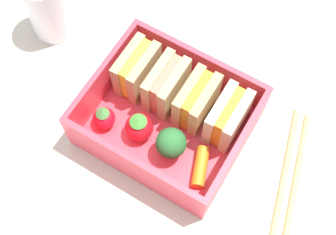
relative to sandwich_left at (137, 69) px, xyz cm
name	(u,v)px	position (x,y,z in cm)	size (l,w,h in cm)	color
ground_plane	(168,131)	(5.53, -2.75, -4.82)	(120.00, 120.00, 2.00)	beige
bento_tray	(168,125)	(5.53, -2.75, -3.22)	(16.56, 14.02, 1.20)	#E83C4D
bento_rim	(168,114)	(5.53, -2.75, -0.16)	(16.56, 14.02, 4.92)	#E83C4D
sandwich_left	(137,69)	(0.00, 0.00, 0.00)	(2.95, 5.50, 5.25)	tan
sandwich_center_left	(166,85)	(3.69, 0.00, 0.00)	(2.95, 5.50, 5.25)	tan
sandwich_center	(197,101)	(7.38, 0.00, 0.00)	(2.95, 5.50, 5.25)	tan
sandwich_center_right	(228,117)	(11.07, 0.00, 0.00)	(2.95, 5.50, 5.25)	beige
strawberry_far_left	(104,118)	(-0.34, -6.20, -1.29)	(2.42, 2.42, 3.02)	red
strawberry_left	(139,127)	(3.51, -5.27, -0.99)	(3.02, 3.02, 3.62)	red
broccoli_floret	(171,143)	(7.48, -5.39, -0.21)	(3.21, 3.21, 4.10)	#82C563
carrot_stick_far_left	(201,167)	(11.07, -5.48, -1.94)	(1.36, 1.36, 4.23)	orange
chopstick_pair	(286,195)	(20.03, -3.07, -3.47)	(6.83, 18.89, 0.70)	tan
drinking_glass	(48,6)	(-13.15, 1.69, 0.36)	(5.23, 5.23, 8.36)	white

